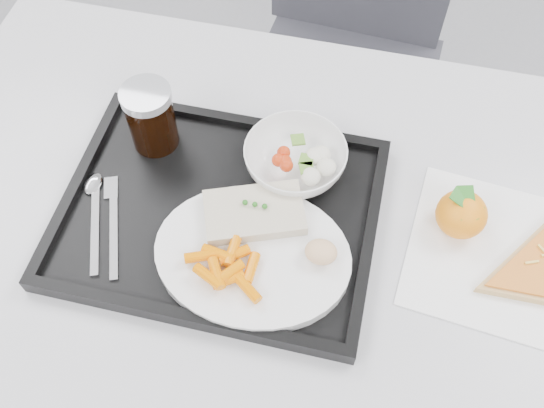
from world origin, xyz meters
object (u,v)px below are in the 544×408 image
object	(u,v)px
salad_bowl	(295,159)
tangerine	(461,214)
dinner_plate	(253,256)
table	(282,252)
cola_glass	(151,117)
chair	(349,36)
tray	(220,213)

from	to	relation	value
salad_bowl	tangerine	world-z (taller)	tangerine
dinner_plate	salad_bowl	xyz separation A→B (m)	(0.02, 0.16, 0.01)
dinner_plate	tangerine	world-z (taller)	tangerine
table	cola_glass	world-z (taller)	cola_glass
table	cola_glass	bearing A→B (deg)	154.80
dinner_plate	salad_bowl	size ratio (longest dim) A/B	1.78
table	tangerine	size ratio (longest dim) A/B	14.45
table	dinner_plate	bearing A→B (deg)	-114.52
cola_glass	chair	bearing A→B (deg)	66.97
table	tangerine	bearing A→B (deg)	14.37
salad_bowl	tray	bearing A→B (deg)	-132.26
cola_glass	tangerine	world-z (taller)	cola_glass
cola_glass	tangerine	xyz separation A→B (m)	(0.47, -0.04, -0.04)
tray	cola_glass	size ratio (longest dim) A/B	4.17
chair	table	bearing A→B (deg)	-91.13
tray	dinner_plate	distance (m)	0.09
table	cola_glass	size ratio (longest dim) A/B	11.11
table	salad_bowl	distance (m)	0.15
dinner_plate	salad_bowl	world-z (taller)	salad_bowl
cola_glass	tray	bearing A→B (deg)	-38.42
tray	cola_glass	xyz separation A→B (m)	(-0.13, 0.10, 0.06)
chair	dinner_plate	size ratio (longest dim) A/B	3.44
dinner_plate	cola_glass	xyz separation A→B (m)	(-0.20, 0.17, 0.05)
tray	chair	bearing A→B (deg)	80.82
chair	salad_bowl	xyz separation A→B (m)	(-0.02, -0.56, 0.25)
dinner_plate	salad_bowl	bearing A→B (deg)	81.49
chair	tray	size ratio (longest dim) A/B	2.07
chair	cola_glass	xyz separation A→B (m)	(-0.24, -0.56, 0.28)
salad_bowl	table	bearing A→B (deg)	-87.88
chair	cola_glass	bearing A→B (deg)	-113.03
tray	dinner_plate	world-z (taller)	dinner_plate
chair	salad_bowl	world-z (taller)	chair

